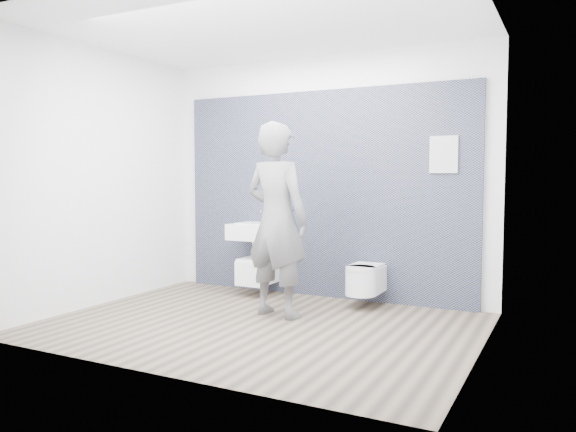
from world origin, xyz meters
The scene contains 8 objects.
ground centered at (0.00, 0.00, 0.00)m, with size 4.00×4.00×0.00m, color brown.
room_shell centered at (0.00, 0.00, 1.74)m, with size 4.00×4.00×4.00m.
tile_wall centered at (0.00, 1.47, 0.00)m, with size 3.60×0.06×2.40m, color black.
washbasin centered at (-0.71, 1.20, 0.76)m, with size 0.63×0.47×0.47m.
toilet_square centered at (-0.71, 1.20, 0.30)m, with size 0.34×0.49×0.66m.
toilet_rounded centered at (0.64, 1.16, 0.30)m, with size 0.33×0.57×0.31m.
info_placard centered at (1.40, 1.43, 0.00)m, with size 0.29×0.03×0.39m, color white.
visitor centered at (-0.01, 0.38, 0.97)m, with size 0.71×0.47×1.94m, color slate.
Camera 1 is at (2.63, -4.55, 1.40)m, focal length 35.00 mm.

